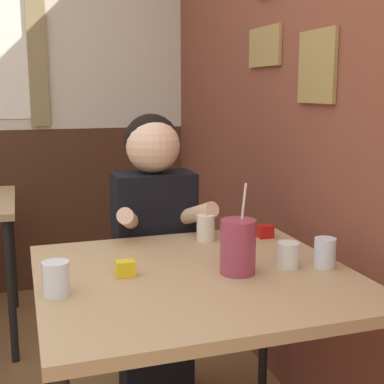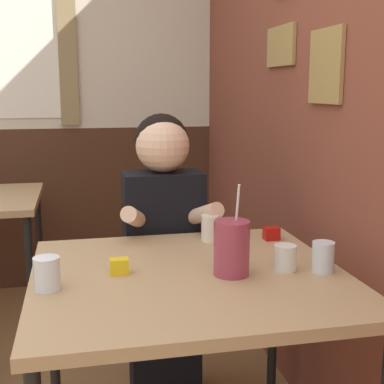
# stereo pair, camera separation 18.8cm
# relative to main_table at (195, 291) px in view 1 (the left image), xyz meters

# --- Properties ---
(brick_wall_right) EXTENTS (0.08, 4.52, 2.70)m
(brick_wall_right) POSITION_rel_main_table_xyz_m (0.62, 0.83, 0.64)
(brick_wall_right) COLOR brown
(brick_wall_right) RESTS_ON ground_plane
(back_wall) EXTENTS (5.28, 0.09, 2.70)m
(back_wall) POSITION_rel_main_table_xyz_m (-0.56, 2.13, 0.65)
(back_wall) COLOR beige
(back_wall) RESTS_ON ground_plane
(main_table) EXTENTS (1.01, 0.95, 0.78)m
(main_table) POSITION_rel_main_table_xyz_m (0.00, 0.00, 0.00)
(main_table) COLOR tan
(main_table) RESTS_ON ground_plane
(person_seated) EXTENTS (0.42, 0.42, 1.26)m
(person_seated) POSITION_rel_main_table_xyz_m (0.01, 0.60, -0.02)
(person_seated) COLOR black
(person_seated) RESTS_ON ground_plane
(cocktail_pitcher) EXTENTS (0.11, 0.11, 0.30)m
(cocktail_pitcher) POSITION_rel_main_table_xyz_m (0.13, -0.05, 0.15)
(cocktail_pitcher) COLOR #99384C
(cocktail_pitcher) RESTS_ON main_table
(glass_near_pitcher) EXTENTS (0.08, 0.08, 0.10)m
(glass_near_pitcher) POSITION_rel_main_table_xyz_m (-0.44, -0.06, 0.12)
(glass_near_pitcher) COLOR silver
(glass_near_pitcher) RESTS_ON main_table
(glass_center) EXTENTS (0.07, 0.07, 0.09)m
(glass_center) POSITION_rel_main_table_xyz_m (0.31, -0.05, 0.11)
(glass_center) COLOR silver
(glass_center) RESTS_ON main_table
(glass_far_side) EXTENTS (0.07, 0.07, 0.10)m
(glass_far_side) POSITION_rel_main_table_xyz_m (0.16, 0.34, 0.12)
(glass_far_side) COLOR silver
(glass_far_side) RESTS_ON main_table
(glass_by_brick) EXTENTS (0.07, 0.07, 0.10)m
(glass_by_brick) POSITION_rel_main_table_xyz_m (0.43, -0.08, 0.11)
(glass_by_brick) COLOR silver
(glass_by_brick) RESTS_ON main_table
(condiment_ketchup) EXTENTS (0.06, 0.04, 0.05)m
(condiment_ketchup) POSITION_rel_main_table_xyz_m (0.40, 0.31, 0.09)
(condiment_ketchup) COLOR #B7140F
(condiment_ketchup) RESTS_ON main_table
(condiment_mustard) EXTENTS (0.06, 0.04, 0.05)m
(condiment_mustard) POSITION_rel_main_table_xyz_m (-0.22, 0.04, 0.09)
(condiment_mustard) COLOR yellow
(condiment_mustard) RESTS_ON main_table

